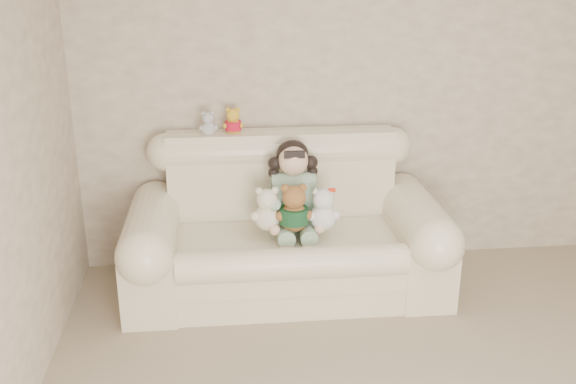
# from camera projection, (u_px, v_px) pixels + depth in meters

# --- Properties ---
(wall_back) EXTENTS (4.50, 0.00, 4.50)m
(wall_back) POSITION_uv_depth(u_px,v_px,m) (398.00, 85.00, 4.62)
(wall_back) COLOR beige
(wall_back) RESTS_ON ground
(sofa) EXTENTS (2.10, 0.95, 1.03)m
(sofa) POSITION_uv_depth(u_px,v_px,m) (286.00, 220.00, 4.33)
(sofa) COLOR #FFF4CD
(sofa) RESTS_ON floor
(seated_child) EXTENTS (0.37, 0.45, 0.62)m
(seated_child) POSITION_uv_depth(u_px,v_px,m) (293.00, 186.00, 4.34)
(seated_child) COLOR #2F733F
(seated_child) RESTS_ON sofa
(brown_teddy) EXTENTS (0.28, 0.25, 0.37)m
(brown_teddy) POSITION_uv_depth(u_px,v_px,m) (294.00, 203.00, 4.15)
(brown_teddy) COLOR brown
(brown_teddy) RESTS_ON sofa
(white_cat) EXTENTS (0.25, 0.22, 0.34)m
(white_cat) POSITION_uv_depth(u_px,v_px,m) (323.00, 204.00, 4.17)
(white_cat) COLOR white
(white_cat) RESTS_ON sofa
(cream_teddy) EXTENTS (0.26, 0.22, 0.34)m
(cream_teddy) POSITION_uv_depth(u_px,v_px,m) (267.00, 205.00, 4.17)
(cream_teddy) COLOR white
(cream_teddy) RESTS_ON sofa
(yellow_mini_bear) EXTENTS (0.16, 0.14, 0.22)m
(yellow_mini_bear) POSITION_uv_depth(u_px,v_px,m) (233.00, 119.00, 4.44)
(yellow_mini_bear) COLOR gold
(yellow_mini_bear) RESTS_ON sofa
(grey_mini_plush) EXTENTS (0.16, 0.15, 0.20)m
(grey_mini_plush) POSITION_uv_depth(u_px,v_px,m) (208.00, 121.00, 4.40)
(grey_mini_plush) COLOR silver
(grey_mini_plush) RESTS_ON sofa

